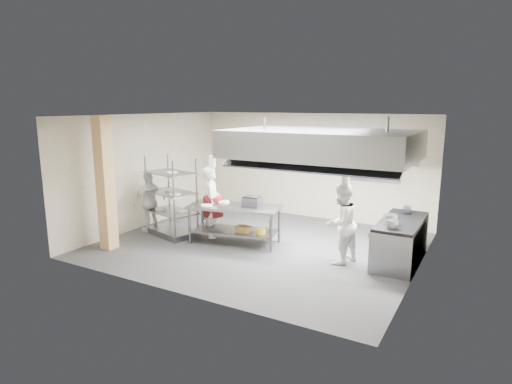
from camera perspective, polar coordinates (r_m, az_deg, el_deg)
The scene contains 23 objects.
floor at distance 10.14m, azimuth 0.50°, elevation -7.04°, with size 7.00×7.00×0.00m, color #353537.
ceiling at distance 9.61m, azimuth 0.53°, elevation 10.16°, with size 7.00×7.00×0.00m, color silver.
wall_back at distance 12.44m, azimuth 7.24°, elevation 3.47°, with size 7.00×7.00×0.00m, color tan.
wall_left at distance 11.84m, azimuth -14.48°, elevation 2.78°, with size 6.00×6.00×0.00m, color tan.
wall_right at distance 8.66m, azimuth 21.21°, elevation -0.80°, with size 6.00×6.00×0.00m, color tan.
column at distance 10.12m, azimuth -19.46°, elevation 1.02°, with size 0.30×0.30×3.00m, color tan.
exhaust_hood at distance 9.46m, azimuth 8.66°, elevation 6.36°, with size 4.00×2.50×0.60m, color gray.
hood_strip_a at distance 9.85m, azimuth 3.70°, elevation 4.80°, with size 1.60×0.12×0.04m, color white.
hood_strip_b at distance 9.22m, azimuth 13.84°, elevation 4.02°, with size 1.60×0.12×0.04m, color white.
wall_shelf at distance 11.73m, azimuth 15.10°, elevation 2.67°, with size 1.50×0.28×0.04m, color gray.
island at distance 10.16m, azimuth -2.86°, elevation -4.34°, with size 2.15×0.90×0.91m, color gray, non-canonical shape.
island_worktop at distance 10.05m, azimuth -2.89°, elevation -2.01°, with size 2.15×0.90×0.06m, color gray.
island_undershelf at distance 10.20m, azimuth -2.85°, elevation -5.18°, with size 1.98×0.81×0.04m, color slate.
pass_rack at distance 10.86m, azimuth -11.22°, elevation -0.61°, with size 1.31×0.77×1.97m, color slate, non-canonical shape.
cooking_range at distance 9.48m, azimuth 18.67°, elevation -6.36°, with size 0.80×2.00×0.84m, color gray.
range_top at distance 9.35m, azimuth 18.85°, elevation -3.73°, with size 0.78×1.96×0.06m, color black.
chef_head at distance 10.59m, azimuth -5.89°, elevation -1.34°, with size 0.64×0.42×1.76m, color silver.
chef_line at distance 8.97m, azimuth 11.24°, elevation -4.16°, with size 0.82×0.64×1.68m, color white.
chef_plating at distance 11.33m, azimuth -13.97°, elevation -1.26°, with size 0.92×0.38×1.57m, color white.
griddle at distance 10.01m, azimuth -0.53°, elevation -1.28°, with size 0.41×0.32×0.20m, color slate.
wicker_basket at distance 10.00m, azimuth -1.66°, elevation -4.95°, with size 0.33×0.23×0.14m, color olive.
stockpot at distance 8.94m, azimuth 17.49°, elevation -3.49°, with size 0.28×0.28×0.20m, color gray.
plate_stack at distance 10.94m, azimuth -11.14°, elevation -2.43°, with size 0.28×0.28×0.05m, color white.
Camera 1 is at (4.66, -8.41, 3.25)m, focal length 30.00 mm.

